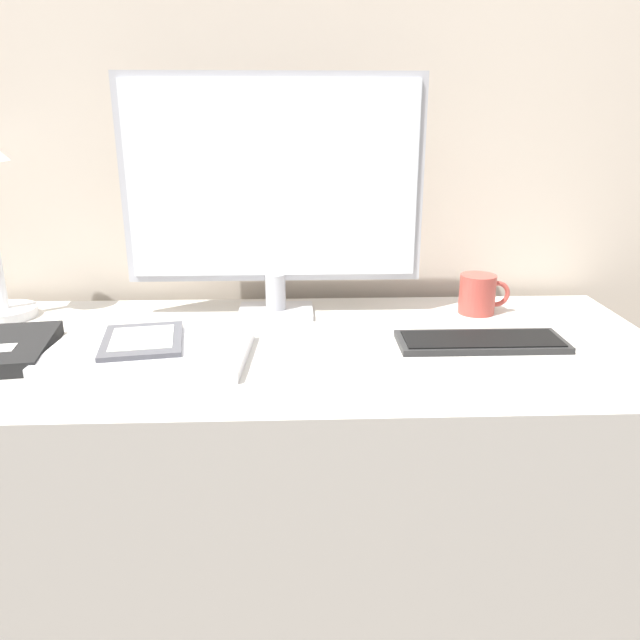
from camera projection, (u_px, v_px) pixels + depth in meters
The scene contains 7 objects.
wall_back at pixel (279, 74), 1.35m from camera, with size 3.60×0.05×2.40m.
desk at pixel (283, 508), 1.27m from camera, with size 1.43×0.60×0.71m.
monitor at pixel (273, 188), 1.25m from camera, with size 0.61×0.11×0.49m.
keyboard at pixel (481, 341), 1.15m from camera, with size 0.31×0.11×0.01m.
laptop at pixel (149, 353), 1.09m from camera, with size 0.35×0.23×0.02m.
ereader at pixel (142, 340), 1.10m from camera, with size 0.16×0.19×0.01m.
coffee_mug at pixel (478, 294), 1.33m from camera, with size 0.11×0.08×0.08m.
Camera 1 is at (0.03, -0.87, 1.12)m, focal length 35.00 mm.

